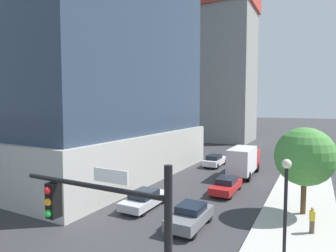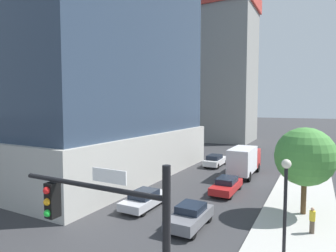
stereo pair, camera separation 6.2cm
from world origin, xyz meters
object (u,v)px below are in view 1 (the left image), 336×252
at_px(box_truck, 244,160).
at_px(car_gray, 190,216).
at_px(traffic_light_pole, 113,239).
at_px(street_tree, 305,157).
at_px(car_silver, 145,199).
at_px(pedestrian_yellow_shirt, 312,220).
at_px(car_red, 226,185).
at_px(street_lamp, 286,196).
at_px(car_white, 215,160).
at_px(construction_building, 220,64).

bearing_deg(box_truck, car_gray, -90.00).
distance_m(traffic_light_pole, street_tree, 16.74).
relative_size(street_tree, car_silver, 1.35).
bearing_deg(car_gray, pedestrian_yellow_shirt, 18.68).
xyz_separation_m(street_tree, car_red, (-6.37, 2.69, -3.56)).
relative_size(street_lamp, car_white, 1.09).
bearing_deg(street_lamp, construction_building, 110.89).
relative_size(construction_building, street_tree, 6.38).
distance_m(street_lamp, car_silver, 11.52).
relative_size(traffic_light_pole, box_truck, 0.88).
distance_m(car_white, pedestrian_yellow_shirt, 19.98).
bearing_deg(traffic_light_pole, car_red, 97.15).
bearing_deg(car_silver, construction_building, 100.43).
height_order(car_red, box_truck, box_truck).
bearing_deg(street_tree, car_gray, -138.92).
bearing_deg(street_lamp, street_tree, 86.30).
xyz_separation_m(construction_building, car_red, (12.75, -38.11, -16.66)).
relative_size(car_silver, box_truck, 0.64).
bearing_deg(car_silver, car_white, 90.00).
xyz_separation_m(street_lamp, street_tree, (0.51, 7.93, 0.64)).
relative_size(street_lamp, box_truck, 0.73).
relative_size(car_gray, box_truck, 0.57).
height_order(car_silver, pedestrian_yellow_shirt, pedestrian_yellow_shirt).
bearing_deg(construction_building, box_truck, -67.79).
relative_size(street_lamp, car_silver, 1.14).
bearing_deg(traffic_light_pole, car_silver, 119.13).
relative_size(street_lamp, pedestrian_yellow_shirt, 3.29).
xyz_separation_m(construction_building, traffic_light_pole, (15.12, -57.05, -13.04)).
relative_size(car_white, car_red, 1.02).
distance_m(car_gray, car_silver, 4.82).
xyz_separation_m(car_silver, pedestrian_yellow_shirt, (11.50, 0.69, 0.28)).
distance_m(street_lamp, box_truck, 18.54).
xyz_separation_m(car_gray, car_white, (-4.52, 18.70, 0.02)).
bearing_deg(pedestrian_yellow_shirt, traffic_light_pole, -109.41).
height_order(construction_building, pedestrian_yellow_shirt, construction_building).
bearing_deg(car_silver, traffic_light_pole, -60.87).
bearing_deg(box_truck, street_lamp, -71.50).
relative_size(street_tree, car_white, 1.29).
height_order(car_white, box_truck, box_truck).
distance_m(traffic_light_pole, car_silver, 14.63).
distance_m(car_gray, car_white, 19.23).
relative_size(street_lamp, street_tree, 0.84).
distance_m(traffic_light_pole, car_gray, 11.53).
bearing_deg(traffic_light_pole, street_tree, 76.20).
xyz_separation_m(construction_building, car_white, (8.23, -27.65, -16.60)).
bearing_deg(traffic_light_pole, car_white, 103.20).
relative_size(car_red, pedestrian_yellow_shirt, 2.95).
height_order(car_gray, car_red, car_gray).
xyz_separation_m(box_truck, pedestrian_yellow_shirt, (6.98, -12.76, -0.89)).
xyz_separation_m(street_lamp, box_truck, (-5.85, 17.50, -1.77)).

